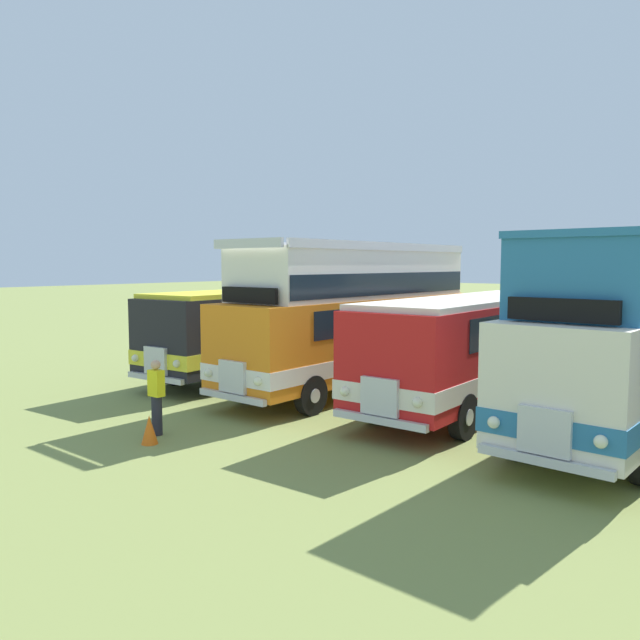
{
  "coord_description": "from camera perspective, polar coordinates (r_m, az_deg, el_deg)",
  "views": [
    {
      "loc": [
        2.94,
        -15.65,
        3.9
      ],
      "look_at": [
        -9.12,
        -0.21,
        2.1
      ],
      "focal_mm": 34.6,
      "sensor_mm": 36.0,
      "label": 1
    }
  ],
  "objects": [
    {
      "name": "cone_near_end",
      "position": [
        14.02,
        -15.5,
        -9.74
      ],
      "size": [
        0.36,
        0.36,
        0.63
      ],
      "primitive_type": "cone",
      "color": "orange",
      "rests_on": "ground"
    },
    {
      "name": "bus_second_in_row",
      "position": [
        19.12,
        3.28,
        0.62
      ],
      "size": [
        2.8,
        10.18,
        4.52
      ],
      "color": "orange",
      "rests_on": "ground"
    },
    {
      "name": "ground_plane",
      "position": [
        16.39,
        26.86,
        -9.08
      ],
      "size": [
        200.0,
        200.0,
        0.0
      ],
      "primitive_type": "plane",
      "color": "olive"
    },
    {
      "name": "bus_third_in_row",
      "position": [
        17.3,
        14.19,
        -2.04
      ],
      "size": [
        2.65,
        9.75,
        2.99
      ],
      "color": "red",
      "rests_on": "ground"
    },
    {
      "name": "bus_first_in_row",
      "position": [
        21.83,
        -4.97,
        -0.42
      ],
      "size": [
        3.01,
        10.02,
        2.99
      ],
      "color": "black",
      "rests_on": "ground"
    },
    {
      "name": "marshal_person",
      "position": [
        14.55,
        -14.89,
        -6.87
      ],
      "size": [
        0.36,
        0.24,
        1.73
      ],
      "color": "#23232D",
      "rests_on": "ground"
    },
    {
      "name": "bus_fourth_in_row",
      "position": [
        16.1,
        27.33,
        -0.42
      ],
      "size": [
        3.14,
        10.98,
        4.49
      ],
      "color": "silver",
      "rests_on": "ground"
    }
  ]
}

